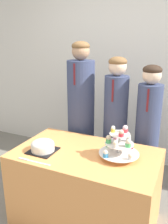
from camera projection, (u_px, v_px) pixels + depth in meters
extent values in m
cube|color=silver|center=(131.00, 64.00, 3.14)|extent=(9.00, 0.06, 2.70)
cube|color=#EF9951|center=(86.00, 187.00, 2.20)|extent=(1.27, 0.76, 0.71)
cube|color=black|center=(43.00, 151.00, 2.12)|extent=(0.23, 0.23, 0.01)
cylinder|color=silver|center=(43.00, 147.00, 2.11)|extent=(0.21, 0.21, 0.06)
ellipsoid|color=silver|center=(43.00, 144.00, 2.10)|extent=(0.20, 0.20, 0.07)
cube|color=silver|center=(39.00, 163.00, 1.92)|extent=(0.22, 0.02, 0.00)
cube|color=#B2B2B7|center=(23.00, 159.00, 1.98)|extent=(0.09, 0.02, 0.01)
cylinder|color=silver|center=(119.00, 146.00, 1.97)|extent=(0.02, 0.02, 0.22)
cylinder|color=silver|center=(119.00, 153.00, 1.99)|extent=(0.34, 0.34, 0.01)
cylinder|color=silver|center=(119.00, 144.00, 1.97)|extent=(0.24, 0.24, 0.01)
cylinder|color=silver|center=(120.00, 134.00, 1.94)|extent=(0.17, 0.17, 0.01)
cylinder|color=#4CB766|center=(108.00, 145.00, 2.10)|extent=(0.04, 0.04, 0.03)
sphere|color=#F4E5C6|center=(108.00, 143.00, 2.10)|extent=(0.03, 0.03, 0.03)
cylinder|color=#3893DB|center=(106.00, 155.00, 1.92)|extent=(0.04, 0.04, 0.03)
sphere|color=white|center=(106.00, 152.00, 1.91)|extent=(0.04, 0.04, 0.04)
cylinder|color=white|center=(130.00, 158.00, 1.87)|extent=(0.04, 0.04, 0.02)
sphere|color=beige|center=(131.00, 156.00, 1.86)|extent=(0.04, 0.04, 0.04)
cylinder|color=#E5333D|center=(131.00, 147.00, 2.07)|extent=(0.04, 0.04, 0.03)
sphere|color=white|center=(131.00, 144.00, 2.06)|extent=(0.04, 0.04, 0.04)
cylinder|color=pink|center=(116.00, 137.00, 2.05)|extent=(0.04, 0.04, 0.03)
sphere|color=silver|center=(116.00, 135.00, 2.04)|extent=(0.04, 0.04, 0.04)
cylinder|color=#4CB766|center=(108.00, 141.00, 1.97)|extent=(0.05, 0.05, 0.03)
sphere|color=beige|center=(109.00, 138.00, 1.97)|extent=(0.04, 0.04, 0.04)
cylinder|color=white|center=(115.00, 146.00, 1.88)|extent=(0.04, 0.04, 0.03)
sphere|color=#F4E5C6|center=(116.00, 143.00, 1.88)|extent=(0.04, 0.04, 0.04)
cylinder|color=#4CB766|center=(128.00, 145.00, 1.90)|extent=(0.05, 0.05, 0.03)
sphere|color=beige|center=(128.00, 142.00, 1.89)|extent=(0.04, 0.04, 0.04)
cylinder|color=white|center=(129.00, 139.00, 2.01)|extent=(0.04, 0.04, 0.03)
sphere|color=#F4E5C6|center=(129.00, 136.00, 2.00)|extent=(0.04, 0.04, 0.04)
cylinder|color=yellow|center=(113.00, 130.00, 1.97)|extent=(0.04, 0.04, 0.03)
sphere|color=white|center=(113.00, 128.00, 1.96)|extent=(0.03, 0.03, 0.03)
cylinder|color=#E5333D|center=(121.00, 135.00, 1.88)|extent=(0.04, 0.04, 0.02)
sphere|color=beige|center=(121.00, 132.00, 1.88)|extent=(0.04, 0.04, 0.04)
cylinder|color=#E5333D|center=(125.00, 131.00, 1.97)|extent=(0.05, 0.05, 0.03)
sphere|color=silver|center=(125.00, 128.00, 1.96)|extent=(0.04, 0.04, 0.04)
cylinder|color=#384266|center=(81.00, 124.00, 2.73)|extent=(0.30, 0.30, 1.45)
sphere|color=tan|center=(81.00, 51.00, 2.49)|extent=(0.19, 0.19, 0.19)
ellipsoid|color=brown|center=(81.00, 46.00, 2.48)|extent=(0.19, 0.19, 0.10)
cube|color=maroon|center=(74.00, 74.00, 2.42)|extent=(0.02, 0.01, 0.22)
cylinder|color=#384266|center=(115.00, 136.00, 2.59)|extent=(0.25, 0.25, 1.31)
sphere|color=beige|center=(118.00, 67.00, 2.37)|extent=(0.18, 0.18, 0.18)
ellipsoid|color=brown|center=(118.00, 62.00, 2.35)|extent=(0.19, 0.19, 0.10)
cube|color=maroon|center=(113.00, 91.00, 2.32)|extent=(0.02, 0.01, 0.22)
cylinder|color=#384266|center=(146.00, 144.00, 2.46)|extent=(0.24, 0.24, 1.25)
sphere|color=beige|center=(152.00, 75.00, 2.25)|extent=(0.18, 0.18, 0.18)
ellipsoid|color=#332319|center=(152.00, 70.00, 2.23)|extent=(0.18, 0.18, 0.10)
cube|color=maroon|center=(148.00, 100.00, 2.21)|extent=(0.02, 0.01, 0.22)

